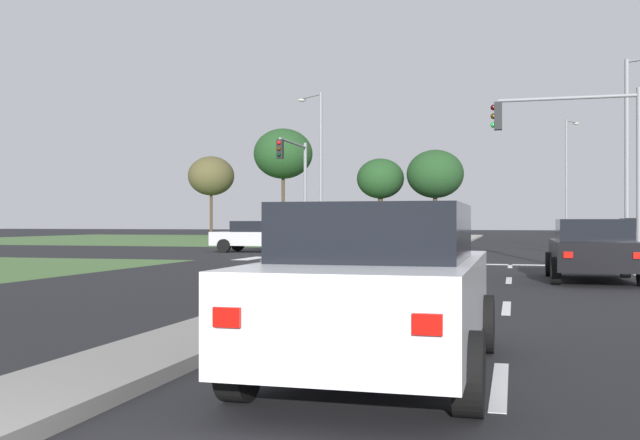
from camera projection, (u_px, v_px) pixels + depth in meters
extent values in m
plane|color=black|center=(429.00, 255.00, 32.37)|extent=(200.00, 200.00, 0.00)
cube|color=#476B38|center=(162.00, 239.00, 62.59)|extent=(35.00, 35.00, 0.01)
cube|color=gray|center=(318.00, 294.00, 14.01)|extent=(1.20, 22.00, 0.14)
cube|color=#ADA89E|center=(465.00, 240.00, 56.54)|extent=(1.20, 36.00, 0.14)
cube|color=silver|center=(500.00, 385.00, 6.49)|extent=(0.14, 2.00, 0.01)
cube|color=silver|center=(506.00, 308.00, 12.29)|extent=(0.14, 2.00, 0.01)
cube|color=silver|center=(509.00, 280.00, 18.09)|extent=(0.14, 2.00, 0.01)
cube|color=silver|center=(510.00, 266.00, 23.89)|extent=(0.14, 2.00, 0.01)
cube|color=silver|center=(519.00, 265.00, 24.63)|extent=(6.40, 0.50, 0.01)
cube|color=silver|center=(252.00, 258.00, 28.98)|extent=(0.70, 2.80, 0.01)
cube|color=silver|center=(280.00, 259.00, 28.69)|extent=(0.70, 2.80, 0.01)
cube|color=silver|center=(308.00, 259.00, 28.39)|extent=(0.70, 2.80, 0.01)
cube|color=silver|center=(337.00, 259.00, 28.10)|extent=(0.70, 2.80, 0.01)
cube|color=silver|center=(366.00, 260.00, 27.81)|extent=(0.70, 2.80, 0.01)
cube|color=silver|center=(396.00, 260.00, 27.51)|extent=(0.70, 2.80, 0.01)
cube|color=silver|center=(427.00, 261.00, 27.22)|extent=(0.70, 2.80, 0.01)
cube|color=slate|center=(435.00, 232.00, 57.63)|extent=(1.79, 4.44, 0.62)
cube|color=black|center=(435.00, 225.00, 57.77)|extent=(1.57, 2.04, 0.52)
cube|color=red|center=(446.00, 231.00, 59.62)|extent=(0.20, 0.04, 0.14)
cube|color=red|center=(430.00, 231.00, 59.97)|extent=(0.20, 0.04, 0.14)
cylinder|color=black|center=(445.00, 237.00, 56.02)|extent=(0.22, 0.64, 0.64)
cylinder|color=black|center=(421.00, 236.00, 56.48)|extent=(0.22, 0.64, 0.64)
cylinder|color=black|center=(448.00, 236.00, 58.77)|extent=(0.22, 0.64, 0.64)
cylinder|color=black|center=(426.00, 236.00, 59.23)|extent=(0.22, 0.64, 0.64)
cube|color=#B7B7BC|center=(258.00, 239.00, 35.12)|extent=(4.34, 1.80, 0.65)
cube|color=black|center=(255.00, 226.00, 35.16)|extent=(2.00, 1.58, 0.52)
cube|color=red|center=(221.00, 237.00, 36.34)|extent=(0.04, 0.20, 0.14)
cube|color=red|center=(210.00, 237.00, 35.02)|extent=(0.04, 0.20, 0.14)
cylinder|color=black|center=(291.00, 245.00, 35.63)|extent=(0.64, 0.22, 0.64)
cylinder|color=black|center=(280.00, 246.00, 33.89)|extent=(0.64, 0.22, 0.64)
cylinder|color=black|center=(238.00, 245.00, 36.35)|extent=(0.64, 0.22, 0.64)
cylinder|color=black|center=(224.00, 246.00, 34.60)|extent=(0.64, 0.22, 0.64)
cube|color=black|center=(593.00, 254.00, 17.99)|extent=(1.88, 4.25, 0.67)
cube|color=black|center=(593.00, 230.00, 17.84)|extent=(1.65, 1.95, 0.52)
cube|color=red|center=(568.00, 255.00, 16.10)|extent=(0.20, 0.04, 0.14)
cube|color=red|center=(638.00, 256.00, 15.73)|extent=(0.20, 0.04, 0.14)
cylinder|color=black|center=(550.00, 264.00, 19.54)|extent=(0.22, 0.64, 0.64)
cylinder|color=black|center=(625.00, 265.00, 19.06)|extent=(0.22, 0.64, 0.64)
cylinder|color=black|center=(555.00, 271.00, 16.91)|extent=(0.22, 0.64, 0.64)
cylinder|color=black|center=(610.00, 251.00, 28.32)|extent=(0.64, 0.22, 0.64)
cylinder|color=black|center=(605.00, 249.00, 30.03)|extent=(0.64, 0.22, 0.64)
cube|color=silver|center=(380.00, 299.00, 7.02)|extent=(1.83, 4.31, 0.78)
cube|color=black|center=(378.00, 232.00, 6.87)|extent=(1.61, 1.98, 0.52)
cube|color=red|center=(227.00, 317.00, 5.10)|extent=(0.20, 0.04, 0.14)
cube|color=red|center=(427.00, 324.00, 4.74)|extent=(0.20, 0.04, 0.14)
cylinder|color=black|center=(324.00, 318.00, 8.58)|extent=(0.22, 0.64, 0.64)
cylinder|color=black|center=(484.00, 324.00, 8.12)|extent=(0.22, 0.64, 0.64)
cylinder|color=black|center=(239.00, 362.00, 5.92)|extent=(0.22, 0.64, 0.64)
cylinder|color=black|center=(469.00, 374.00, 5.45)|extent=(0.22, 0.64, 0.64)
cube|color=#19565B|center=(406.00, 235.00, 42.42)|extent=(1.78, 4.52, 0.77)
cube|color=black|center=(406.00, 224.00, 42.57)|extent=(1.57, 2.08, 0.52)
cube|color=red|center=(422.00, 233.00, 44.45)|extent=(0.20, 0.04, 0.14)
cube|color=red|center=(400.00, 233.00, 44.80)|extent=(0.20, 0.04, 0.14)
cylinder|color=black|center=(418.00, 242.00, 40.79)|extent=(0.22, 0.64, 0.64)
cylinder|color=black|center=(386.00, 242.00, 41.25)|extent=(0.22, 0.64, 0.64)
cylinder|color=black|center=(424.00, 241.00, 43.59)|extent=(0.22, 0.64, 0.64)
cylinder|color=black|center=(394.00, 241.00, 44.05)|extent=(0.22, 0.64, 0.64)
cylinder|color=gray|center=(305.00, 195.00, 40.71)|extent=(0.18, 0.18, 5.84)
cylinder|color=gray|center=(293.00, 143.00, 38.52)|extent=(0.12, 4.54, 0.12)
cube|color=black|center=(280.00, 149.00, 36.32)|extent=(0.32, 0.26, 0.95)
sphere|color=red|center=(279.00, 143.00, 36.17)|extent=(0.20, 0.20, 0.20)
sphere|color=#3A2405|center=(279.00, 149.00, 36.17)|extent=(0.20, 0.20, 0.20)
sphere|color=black|center=(279.00, 155.00, 36.17)|extent=(0.20, 0.20, 0.20)
cylinder|color=gray|center=(639.00, 177.00, 24.05)|extent=(0.18, 0.18, 5.87)
cylinder|color=gray|center=(567.00, 98.00, 24.63)|extent=(4.50, 0.12, 0.12)
cube|color=black|center=(498.00, 116.00, 25.21)|extent=(0.26, 0.32, 0.95)
sphere|color=#360503|center=(493.00, 108.00, 25.25)|extent=(0.20, 0.20, 0.20)
sphere|color=#3A2405|center=(493.00, 116.00, 25.25)|extent=(0.20, 0.20, 0.20)
sphere|color=green|center=(493.00, 125.00, 25.25)|extent=(0.20, 0.20, 0.20)
cylinder|color=gray|center=(627.00, 158.00, 30.00)|extent=(0.20, 0.20, 8.11)
cylinder|color=gray|center=(321.00, 169.00, 45.95)|extent=(0.20, 0.20, 9.57)
cylinder|color=gray|center=(311.00, 96.00, 46.79)|extent=(1.67, 1.36, 0.10)
ellipsoid|color=#B2B2A8|center=(302.00, 100.00, 47.61)|extent=(0.56, 0.28, 0.20)
cylinder|color=gray|center=(566.00, 179.00, 64.68)|extent=(0.20, 0.20, 10.50)
cylinder|color=gray|center=(571.00, 122.00, 65.28)|extent=(1.00, 1.51, 0.10)
ellipsoid|color=#B2B2A8|center=(576.00, 124.00, 65.87)|extent=(0.56, 0.28, 0.20)
cylinder|color=maroon|center=(447.00, 237.00, 44.23)|extent=(0.16, 0.16, 0.74)
cylinder|color=#9E8966|center=(447.00, 225.00, 44.23)|extent=(0.34, 0.34, 0.77)
sphere|color=tan|center=(447.00, 217.00, 44.23)|extent=(0.22, 0.22, 0.22)
cylinder|color=#423323|center=(211.00, 212.00, 73.50)|extent=(0.29, 0.29, 4.79)
ellipsoid|color=#4C4728|center=(211.00, 176.00, 73.51)|extent=(4.62, 4.62, 3.93)
cylinder|color=#423323|center=(283.00, 204.00, 68.69)|extent=(0.31, 0.31, 6.33)
ellipsoid|color=#1E421E|center=(283.00, 154.00, 68.70)|extent=(5.53, 5.53, 4.70)
cylinder|color=#423323|center=(380.00, 215.00, 67.54)|extent=(0.46, 0.46, 4.25)
ellipsoid|color=#1E421E|center=(380.00, 179.00, 67.55)|extent=(4.35, 4.35, 3.70)
cylinder|color=#423323|center=(435.00, 214.00, 65.69)|extent=(0.39, 0.39, 4.35)
ellipsoid|color=#1E421E|center=(435.00, 174.00, 65.70)|extent=(5.10, 5.10, 4.33)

